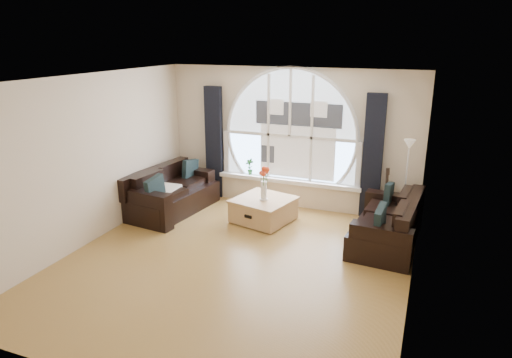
% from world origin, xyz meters
% --- Properties ---
extents(ground, '(5.00, 5.50, 0.01)m').
position_xyz_m(ground, '(0.00, 0.00, 0.00)').
color(ground, brown).
rests_on(ground, ground).
extents(ceiling, '(5.00, 5.50, 0.01)m').
position_xyz_m(ceiling, '(0.00, 0.00, 2.70)').
color(ceiling, silver).
rests_on(ceiling, ground).
extents(wall_back, '(5.00, 0.01, 2.70)m').
position_xyz_m(wall_back, '(0.00, 2.75, 1.35)').
color(wall_back, beige).
rests_on(wall_back, ground).
extents(wall_front, '(5.00, 0.01, 2.70)m').
position_xyz_m(wall_front, '(0.00, -2.75, 1.35)').
color(wall_front, beige).
rests_on(wall_front, ground).
extents(wall_left, '(0.01, 5.50, 2.70)m').
position_xyz_m(wall_left, '(-2.50, 0.00, 1.35)').
color(wall_left, beige).
rests_on(wall_left, ground).
extents(wall_right, '(0.01, 5.50, 2.70)m').
position_xyz_m(wall_right, '(2.50, 0.00, 1.35)').
color(wall_right, beige).
rests_on(wall_right, ground).
extents(attic_slope, '(0.92, 5.50, 0.72)m').
position_xyz_m(attic_slope, '(2.20, 0.00, 2.35)').
color(attic_slope, silver).
rests_on(attic_slope, ground).
extents(arched_window, '(2.60, 0.06, 2.15)m').
position_xyz_m(arched_window, '(0.00, 2.72, 1.62)').
color(arched_window, silver).
rests_on(arched_window, wall_back).
extents(window_sill, '(2.90, 0.22, 0.08)m').
position_xyz_m(window_sill, '(0.00, 2.65, 0.51)').
color(window_sill, white).
rests_on(window_sill, wall_back).
extents(window_frame, '(2.76, 0.08, 2.15)m').
position_xyz_m(window_frame, '(0.00, 2.69, 1.62)').
color(window_frame, white).
rests_on(window_frame, wall_back).
extents(neighbor_house, '(1.70, 0.02, 1.50)m').
position_xyz_m(neighbor_house, '(0.15, 2.71, 1.50)').
color(neighbor_house, silver).
rests_on(neighbor_house, wall_back).
extents(curtain_left, '(0.35, 0.12, 2.30)m').
position_xyz_m(curtain_left, '(-1.60, 2.63, 1.15)').
color(curtain_left, black).
rests_on(curtain_left, ground).
extents(curtain_right, '(0.35, 0.12, 2.30)m').
position_xyz_m(curtain_right, '(1.60, 2.63, 1.15)').
color(curtain_right, black).
rests_on(curtain_right, ground).
extents(sofa_left, '(1.17, 1.98, 0.84)m').
position_xyz_m(sofa_left, '(-1.97, 1.52, 0.40)').
color(sofa_left, black).
rests_on(sofa_left, ground).
extents(sofa_right, '(1.05, 1.86, 0.80)m').
position_xyz_m(sofa_right, '(2.03, 1.48, 0.40)').
color(sofa_right, black).
rests_on(sofa_right, ground).
extents(coffee_chest, '(1.18, 1.18, 0.47)m').
position_xyz_m(coffee_chest, '(-0.16, 1.68, 0.24)').
color(coffee_chest, tan).
rests_on(coffee_chest, ground).
extents(throw_blanket, '(0.57, 0.57, 0.10)m').
position_xyz_m(throw_blanket, '(-2.00, 1.23, 0.50)').
color(throw_blanket, silver).
rests_on(throw_blanket, sofa_left).
extents(vase_flowers, '(0.24, 0.24, 0.70)m').
position_xyz_m(vase_flowers, '(-0.13, 1.62, 0.82)').
color(vase_flowers, white).
rests_on(vase_flowers, coffee_chest).
extents(floor_lamp, '(0.24, 0.24, 1.60)m').
position_xyz_m(floor_lamp, '(2.23, 2.25, 0.80)').
color(floor_lamp, '#B2B2B2').
rests_on(floor_lamp, ground).
extents(guitar, '(0.42, 0.34, 1.06)m').
position_xyz_m(guitar, '(1.91, 2.40, 0.53)').
color(guitar, brown).
rests_on(guitar, ground).
extents(potted_plant, '(0.20, 0.16, 0.33)m').
position_xyz_m(potted_plant, '(-0.82, 2.65, 0.72)').
color(potted_plant, '#1E6023').
rests_on(potted_plant, window_sill).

